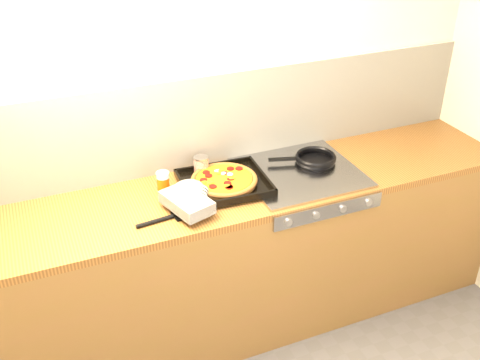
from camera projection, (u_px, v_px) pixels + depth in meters
name	position (u px, v px, depth m)	size (l,w,h in m)	color
room_shell	(199.00, 123.00, 2.91)	(3.20, 3.20, 3.20)	white
counter_run	(222.00, 262.00, 3.03)	(3.20, 0.62, 0.90)	brown
stovetop	(300.00, 173.00, 2.95)	(0.60, 0.56, 0.02)	#9C9CA1
pizza_on_tray	(214.00, 186.00, 2.76)	(0.57, 0.48, 0.07)	black
frying_pan	(315.00, 159.00, 3.02)	(0.39, 0.28, 0.04)	black
tomato_can	(201.00, 166.00, 2.91)	(0.09, 0.09, 0.11)	maroon
juice_glass	(163.00, 182.00, 2.77)	(0.07, 0.07, 0.11)	#EB5E0D
wooden_spoon	(219.00, 169.00, 2.98)	(0.30, 0.10, 0.02)	#A88747
black_spatula	(167.00, 218.00, 2.58)	(0.29, 0.10, 0.02)	black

